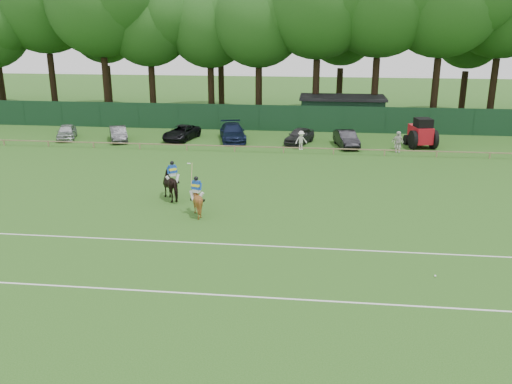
# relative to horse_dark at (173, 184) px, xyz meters

# --- Properties ---
(ground) EXTENTS (160.00, 160.00, 0.00)m
(ground) POSITION_rel_horse_dark_xyz_m (4.77, -5.44, -0.91)
(ground) COLOR #1E4C14
(ground) RESTS_ON ground
(horse_dark) EXTENTS (2.12, 2.31, 1.83)m
(horse_dark) POSITION_rel_horse_dark_xyz_m (0.00, 0.00, 0.00)
(horse_dark) COLOR black
(horse_dark) RESTS_ON ground
(horse_chestnut) EXTENTS (1.73, 1.83, 1.63)m
(horse_chestnut) POSITION_rel_horse_dark_xyz_m (2.00, -2.51, -0.10)
(horse_chestnut) COLOR brown
(horse_chestnut) RESTS_ON ground
(sedan_silver) EXTENTS (2.66, 4.09, 1.29)m
(sedan_silver) POSITION_rel_horse_dark_xyz_m (-14.01, 15.65, -0.27)
(sedan_silver) COLOR #B9BDBE
(sedan_silver) RESTS_ON ground
(sedan_grey) EXTENTS (2.83, 4.08, 1.27)m
(sedan_grey) POSITION_rel_horse_dark_xyz_m (-9.11, 15.42, -0.28)
(sedan_grey) COLOR #323235
(sedan_grey) RESTS_ON ground
(suv_black) EXTENTS (3.00, 4.84, 1.25)m
(suv_black) POSITION_rel_horse_dark_xyz_m (-3.68, 16.60, -0.29)
(suv_black) COLOR black
(suv_black) RESTS_ON ground
(sedan_navy) EXTENTS (3.24, 5.47, 1.49)m
(sedan_navy) POSITION_rel_horse_dark_xyz_m (0.95, 16.71, -0.17)
(sedan_navy) COLOR #111A37
(sedan_navy) RESTS_ON ground
(hatch_grey) EXTENTS (2.84, 4.26, 1.35)m
(hatch_grey) POSITION_rel_horse_dark_xyz_m (6.88, 16.20, -0.24)
(hatch_grey) COLOR #2B2B2D
(hatch_grey) RESTS_ON ground
(estate_black) EXTENTS (2.25, 4.35, 1.36)m
(estate_black) POSITION_rel_horse_dark_xyz_m (10.88, 15.45, -0.23)
(estate_black) COLOR black
(estate_black) RESTS_ON ground
(spectator_left) EXTENTS (1.16, 0.94, 1.56)m
(spectator_left) POSITION_rel_horse_dark_xyz_m (7.11, 13.90, -0.13)
(spectator_left) COLOR white
(spectator_left) RESTS_ON ground
(spectator_mid) EXTENTS (1.06, 0.60, 1.70)m
(spectator_mid) POSITION_rel_horse_dark_xyz_m (14.90, 13.81, -0.06)
(spectator_mid) COLOR beige
(spectator_mid) RESTS_ON ground
(spectator_right) EXTENTS (0.80, 0.58, 1.51)m
(spectator_right) POSITION_rel_horse_dark_xyz_m (15.09, 14.94, -0.16)
(spectator_right) COLOR silver
(spectator_right) RESTS_ON ground
(rider_dark) EXTENTS (0.82, 0.70, 1.41)m
(rider_dark) POSITION_rel_horse_dark_xyz_m (0.01, -0.01, 0.79)
(rider_dark) COLOR silver
(rider_dark) RESTS_ON ground
(rider_chestnut) EXTENTS (0.92, 0.74, 2.05)m
(rider_chestnut) POSITION_rel_horse_dark_xyz_m (2.00, -2.52, 0.64)
(rider_chestnut) COLOR silver
(rider_chestnut) RESTS_ON ground
(polo_ball) EXTENTS (0.09, 0.09, 0.09)m
(polo_ball) POSITION_rel_horse_dark_xyz_m (13.56, -8.84, -0.87)
(polo_ball) COLOR silver
(polo_ball) RESTS_ON ground
(pitch_lines) EXTENTS (60.00, 5.10, 0.01)m
(pitch_lines) POSITION_rel_horse_dark_xyz_m (4.77, -8.94, -0.91)
(pitch_lines) COLOR silver
(pitch_lines) RESTS_ON ground
(pitch_rail) EXTENTS (62.10, 0.10, 0.50)m
(pitch_rail) POSITION_rel_horse_dark_xyz_m (4.77, 12.56, -0.47)
(pitch_rail) COLOR #997F5B
(pitch_rail) RESTS_ON ground
(perimeter_fence) EXTENTS (92.08, 0.08, 2.50)m
(perimeter_fence) POSITION_rel_horse_dark_xyz_m (4.77, 21.56, 0.34)
(perimeter_fence) COLOR #14351E
(perimeter_fence) RESTS_ON ground
(utility_shed) EXTENTS (8.40, 4.40, 3.04)m
(utility_shed) POSITION_rel_horse_dark_xyz_m (10.77, 24.56, 0.62)
(utility_shed) COLOR #14331E
(utility_shed) RESTS_ON ground
(tree_row) EXTENTS (96.00, 12.00, 21.00)m
(tree_row) POSITION_rel_horse_dark_xyz_m (6.77, 29.56, -0.91)
(tree_row) COLOR #26561C
(tree_row) RESTS_ON ground
(tractor) EXTENTS (2.53, 3.31, 2.50)m
(tractor) POSITION_rel_horse_dark_xyz_m (17.07, 15.90, 0.27)
(tractor) COLOR #B6101D
(tractor) RESTS_ON ground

